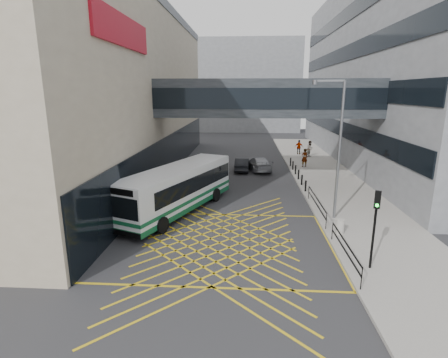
% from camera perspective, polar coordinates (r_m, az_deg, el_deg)
% --- Properties ---
extents(ground, '(120.00, 120.00, 0.00)m').
position_cam_1_polar(ground, '(19.41, -0.75, -10.38)').
color(ground, '#333335').
extents(building_whsmith, '(24.17, 42.00, 16.00)m').
position_cam_1_polar(building_whsmith, '(38.77, -27.02, 12.57)').
color(building_whsmith, '#B6A68C').
rests_on(building_whsmith, ground).
extents(building_far, '(28.00, 16.00, 18.00)m').
position_cam_1_polar(building_far, '(77.68, 1.16, 14.86)').
color(building_far, gray).
rests_on(building_far, ground).
extents(skybridge, '(20.00, 4.10, 3.00)m').
position_cam_1_polar(skybridge, '(29.65, 6.95, 12.98)').
color(skybridge, '#2D3237').
rests_on(skybridge, ground).
extents(pavement, '(6.00, 54.00, 0.16)m').
position_cam_1_polar(pavement, '(34.42, 16.32, 0.18)').
color(pavement, '#9F9A91').
rests_on(pavement, ground).
extents(box_junction, '(12.00, 9.00, 0.01)m').
position_cam_1_polar(box_junction, '(19.41, -0.75, -10.37)').
color(box_junction, gold).
rests_on(box_junction, ground).
extents(bus, '(6.56, 11.21, 3.11)m').
position_cam_1_polar(bus, '(23.97, -7.45, -1.44)').
color(bus, white).
rests_on(bus, ground).
extents(car_white, '(1.74, 4.13, 1.31)m').
position_cam_1_polar(car_white, '(26.35, -9.41, -2.36)').
color(car_white, white).
rests_on(car_white, ground).
extents(car_dark, '(1.76, 4.27, 1.32)m').
position_cam_1_polar(car_dark, '(36.37, 2.96, 2.41)').
color(car_dark, black).
rests_on(car_dark, ground).
extents(car_silver, '(3.02, 5.11, 1.49)m').
position_cam_1_polar(car_silver, '(36.60, 5.70, 2.56)').
color(car_silver, '#96979E').
rests_on(car_silver, ground).
extents(traffic_light, '(0.30, 0.45, 3.73)m').
position_cam_1_polar(traffic_light, '(16.89, 23.47, -5.96)').
color(traffic_light, black).
rests_on(traffic_light, pavement).
extents(street_lamp, '(1.94, 0.58, 8.55)m').
position_cam_1_polar(street_lamp, '(22.50, 17.91, 5.74)').
color(street_lamp, slate).
rests_on(street_lamp, pavement).
extents(litter_bin, '(0.49, 0.49, 0.84)m').
position_cam_1_polar(litter_bin, '(21.11, 18.37, -7.35)').
color(litter_bin, '#ADA89E').
rests_on(litter_bin, pavement).
extents(kerb_railings, '(0.05, 12.54, 1.00)m').
position_cam_1_polar(kerb_railings, '(21.22, 16.52, -6.24)').
color(kerb_railings, black).
rests_on(kerb_railings, pavement).
extents(bollards, '(0.14, 10.14, 0.90)m').
position_cam_1_polar(bollards, '(33.80, 11.83, 1.12)').
color(bollards, black).
rests_on(bollards, pavement).
extents(pedestrian_a, '(0.91, 0.78, 1.94)m').
position_cam_1_polar(pedestrian_a, '(38.43, 13.00, 3.41)').
color(pedestrian_a, gray).
rests_on(pedestrian_a, pavement).
extents(pedestrian_b, '(1.07, 1.06, 1.95)m').
position_cam_1_polar(pedestrian_b, '(44.52, 13.87, 4.80)').
color(pedestrian_b, gray).
rests_on(pedestrian_b, pavement).
extents(pedestrian_c, '(1.19, 0.84, 1.82)m').
position_cam_1_polar(pedestrian_c, '(45.92, 12.15, 5.09)').
color(pedestrian_c, gray).
rests_on(pedestrian_c, pavement).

